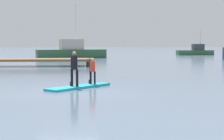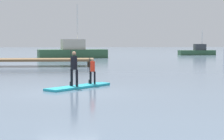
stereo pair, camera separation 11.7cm
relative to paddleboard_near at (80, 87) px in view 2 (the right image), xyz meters
name	(u,v)px [view 2 (the right image)]	position (x,y,z in m)	size (l,w,h in m)	color
ground_plane	(68,92)	(-0.47, -1.47, -0.05)	(240.00, 240.00, 0.00)	slate
paddleboard_near	(80,87)	(0.00, 0.00, 0.00)	(2.93, 3.05, 0.10)	#1E9EB2
paddler_adult	(74,66)	(-0.23, -0.24, 0.92)	(0.40, 0.39, 1.59)	black
paddler_child_solo	(92,69)	(0.59, 0.64, 0.72)	(0.34, 0.33, 1.19)	black
fishing_boat_white_large	(73,52)	(-1.07, 30.68, 0.75)	(8.62, 4.12, 6.54)	#2D5638
trawler_grey_distant	(197,51)	(17.14, 39.83, 0.49)	(5.46, 1.87, 3.65)	#2D5638
floating_dock	(26,60)	(-4.53, 15.20, 0.47)	(11.00, 2.69, 0.62)	brown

